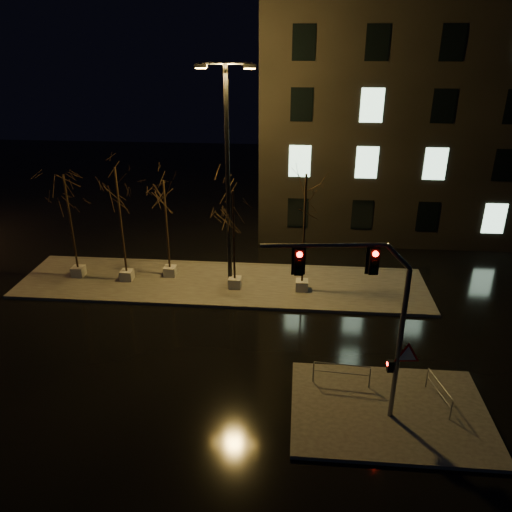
{
  "coord_description": "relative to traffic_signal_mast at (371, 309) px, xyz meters",
  "views": [
    {
      "loc": [
        3.96,
        -18.01,
        12.38
      ],
      "look_at": [
        2.07,
        3.68,
        2.8
      ],
      "focal_mm": 35.0,
      "sensor_mm": 36.0,
      "label": 1
    }
  ],
  "objects": [
    {
      "name": "median",
      "position": [
        -6.41,
        9.93,
        -4.39
      ],
      "size": [
        22.0,
        5.0,
        0.15
      ],
      "primitive_type": "cube",
      "color": "#403E39",
      "rests_on": "ground"
    },
    {
      "name": "ground",
      "position": [
        -6.41,
        3.93,
        -4.47
      ],
      "size": [
        90.0,
        90.0,
        0.0
      ],
      "primitive_type": "plane",
      "color": "black",
      "rests_on": "ground"
    },
    {
      "name": "streetlight_main",
      "position": [
        -5.91,
        9.62,
        2.15
      ],
      "size": [
        2.8,
        0.45,
        11.21
      ],
      "rotation": [
        0.0,
        0.0,
        -0.05
      ],
      "color": "black",
      "rests_on": "median"
    },
    {
      "name": "tree_0",
      "position": [
        -14.48,
        10.02,
        0.18
      ],
      "size": [
        1.8,
        1.8,
        5.93
      ],
      "color": "#ACAAA1",
      "rests_on": "median"
    },
    {
      "name": "guard_rail_a",
      "position": [
        -0.56,
        1.69,
        -3.71
      ],
      "size": [
        2.16,
        0.22,
        0.93
      ],
      "rotation": [
        0.0,
        0.0,
        -0.08
      ],
      "color": "slate",
      "rests_on": "sidewalk_corner"
    },
    {
      "name": "traffic_signal_mast",
      "position": [
        0.0,
        0.0,
        0.0
      ],
      "size": [
        5.37,
        0.65,
        6.58
      ],
      "rotation": [
        0.0,
        0.0,
        0.11
      ],
      "color": "slate",
      "rests_on": "sidewalk_corner"
    },
    {
      "name": "tree_1",
      "position": [
        -11.63,
        9.78,
        0.56
      ],
      "size": [
        1.8,
        1.8,
        6.43
      ],
      "color": "#ACAAA1",
      "rests_on": "median"
    },
    {
      "name": "sidewalk_corner",
      "position": [
        1.09,
        0.43,
        -4.39
      ],
      "size": [
        7.0,
        5.0,
        0.15
      ],
      "primitive_type": "cube",
      "color": "#403E39",
      "rests_on": "ground"
    },
    {
      "name": "guard_rail_b",
      "position": [
        2.88,
        0.94,
        -3.75
      ],
      "size": [
        0.47,
        1.8,
        0.87
      ],
      "rotation": [
        0.0,
        0.0,
        1.81
      ],
      "color": "slate",
      "rests_on": "sidewalk_corner"
    },
    {
      "name": "tree_3",
      "position": [
        -5.63,
        9.4,
        -0.17
      ],
      "size": [
        1.8,
        1.8,
        5.47
      ],
      "color": "#ACAAA1",
      "rests_on": "median"
    },
    {
      "name": "tree_2",
      "position": [
        -9.4,
        10.49,
        -0.07
      ],
      "size": [
        1.8,
        1.8,
        5.61
      ],
      "color": "#ACAAA1",
      "rests_on": "median"
    },
    {
      "name": "tree_4",
      "position": [
        -2.08,
        9.4,
        0.54
      ],
      "size": [
        1.8,
        1.8,
        6.4
      ],
      "color": "#ACAAA1",
      "rests_on": "median"
    },
    {
      "name": "building",
      "position": [
        7.59,
        21.93,
        3.03
      ],
      "size": [
        25.0,
        12.0,
        15.0
      ],
      "primitive_type": "cube",
      "color": "black",
      "rests_on": "ground"
    }
  ]
}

